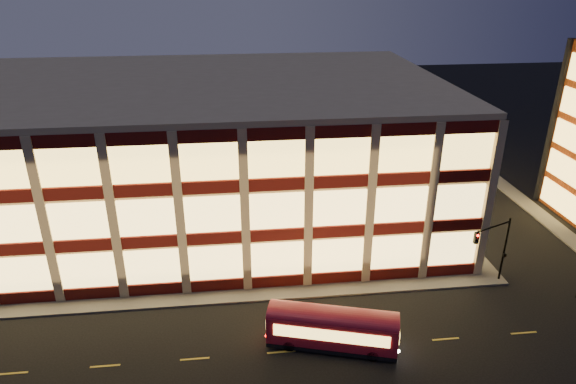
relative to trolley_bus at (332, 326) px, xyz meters
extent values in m
plane|color=black|center=(-7.64, 5.74, -1.70)|extent=(200.00, 200.00, 0.00)
cube|color=#514F4C|center=(-10.64, 6.74, -1.63)|extent=(54.00, 2.00, 0.15)
cube|color=#514F4C|center=(15.36, 22.74, -1.63)|extent=(2.00, 30.00, 0.15)
cube|color=#514F4C|center=(26.36, 22.74, -1.63)|extent=(2.00, 30.00, 0.15)
cube|color=tan|center=(-10.64, 22.74, 5.30)|extent=(50.00, 30.00, 14.00)
cube|color=tan|center=(-10.64, 22.74, 12.55)|extent=(50.40, 30.40, 0.50)
cube|color=#470C0A|center=(-10.64, 7.62, -1.05)|extent=(50.10, 0.25, 1.00)
cube|color=#FFD06B|center=(-10.64, 7.64, 1.05)|extent=(49.00, 0.20, 3.00)
cube|color=#470C0A|center=(14.48, 22.74, -1.05)|extent=(0.25, 30.10, 1.00)
cube|color=#FFD06B|center=(14.46, 22.74, 1.05)|extent=(0.20, 29.00, 3.00)
cube|color=#470C0A|center=(-10.64, 7.62, 3.35)|extent=(50.10, 0.25, 1.00)
cube|color=#FFD06B|center=(-10.64, 7.64, 5.45)|extent=(49.00, 0.20, 3.00)
cube|color=#470C0A|center=(14.48, 22.74, 3.35)|extent=(0.25, 30.10, 1.00)
cube|color=#FFD06B|center=(14.46, 22.74, 5.45)|extent=(0.20, 29.00, 3.00)
cube|color=#470C0A|center=(-10.64, 7.62, 7.75)|extent=(50.10, 0.25, 1.00)
cube|color=#FFD06B|center=(-10.64, 7.64, 9.85)|extent=(49.00, 0.20, 3.00)
cube|color=#470C0A|center=(14.48, 22.74, 7.75)|extent=(0.25, 30.10, 1.00)
cube|color=#FFD06B|center=(14.46, 22.74, 9.85)|extent=(0.20, 29.00, 3.00)
cube|color=black|center=(28.36, 21.74, 7.30)|extent=(0.60, 0.60, 18.00)
cube|color=#FFCB59|center=(28.28, 17.74, 0.10)|extent=(0.16, 6.60, 2.60)
cube|color=#FFCB59|center=(28.28, 17.74, 3.50)|extent=(0.16, 6.60, 2.60)
cube|color=#FFCB59|center=(28.28, 17.74, 6.90)|extent=(0.16, 6.60, 2.60)
cylinder|color=black|center=(15.86, 6.54, 1.30)|extent=(0.18, 0.18, 6.00)
cylinder|color=black|center=(14.11, 5.79, 4.00)|extent=(3.56, 1.63, 0.14)
cube|color=black|center=(12.36, 5.04, 3.50)|extent=(0.32, 0.32, 0.95)
sphere|color=#FF0C05|center=(12.36, 4.86, 3.80)|extent=(0.20, 0.20, 0.20)
cube|color=black|center=(15.86, 6.34, 0.90)|extent=(0.25, 0.18, 0.28)
cube|color=maroon|center=(0.00, 0.00, -0.16)|extent=(9.33, 4.74, 2.08)
cube|color=black|center=(0.00, 0.00, -1.38)|extent=(9.33, 4.74, 0.32)
cylinder|color=black|center=(-3.06, -0.14, -1.29)|extent=(0.86, 0.49, 0.82)
cylinder|color=black|center=(-2.50, 1.78, -1.29)|extent=(0.86, 0.49, 0.82)
cylinder|color=black|center=(2.50, -1.78, -1.29)|extent=(0.86, 0.49, 0.82)
cylinder|color=black|center=(3.06, 0.14, -1.29)|extent=(0.86, 0.49, 0.82)
cube|color=#FFCB59|center=(-0.33, -1.12, 0.11)|extent=(7.67, 2.31, 0.91)
cube|color=#FFCB59|center=(0.33, 1.12, 0.11)|extent=(7.67, 2.31, 0.91)
camera|label=1|loc=(-6.38, -28.37, 23.24)|focal=32.00mm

